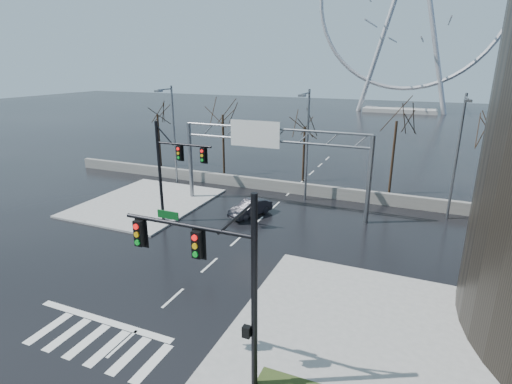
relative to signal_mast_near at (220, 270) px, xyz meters
The scene contains 17 objects.
ground 8.15m from the signal_mast_near, 141.85° to the left, with size 260.00×260.00×0.00m, color black.
sidewalk_right_ext 9.12m from the signal_mast_near, 51.18° to the left, with size 12.00×10.00×0.15m, color gray.
sidewalk_far 23.25m from the signal_mast_near, 135.18° to the left, with size 10.00×12.00×0.15m, color gray.
barrier_wall 24.96m from the signal_mast_near, 102.07° to the left, with size 52.00×0.50×1.10m, color slate.
signal_mast_near is the anchor object (origin of this frame).
signal_mast_far 17.03m from the signal_mast_near, 130.26° to the left, with size 4.72×0.41×8.00m.
sign_gantry 19.79m from the signal_mast_near, 106.19° to the left, with size 16.36×0.40×7.60m.
streetlight_left 28.07m from the signal_mast_near, 127.67° to the left, with size 0.50×2.55×10.00m.
streetlight_mid 22.44m from the signal_mast_near, 98.05° to the left, with size 0.50×2.55×10.00m.
streetlight_right 23.92m from the signal_mast_near, 68.25° to the left, with size 0.50×2.55×10.00m.
tree_far_left 36.36m from the signal_mast_near, 129.53° to the left, with size 3.50×3.50×7.00m.
tree_left 30.98m from the signal_mast_near, 117.18° to the left, with size 3.75×3.75×7.50m.
tree_center 29.00m from the signal_mast_near, 100.21° to the left, with size 3.25×3.25×6.50m.
tree_right 27.84m from the signal_mast_near, 82.02° to the left, with size 3.90×3.90×7.80m.
tree_far_right 30.45m from the signal_mast_near, 67.07° to the left, with size 3.40×3.40×6.80m.
ferris_wheel 101.29m from the signal_mast_near, 90.08° to the left, with size 45.00×6.00×50.91m.
car 18.52m from the signal_mast_near, 110.18° to the left, with size 1.39×3.98×1.31m, color black.
Camera 1 is at (11.43, -15.51, 12.09)m, focal length 28.00 mm.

